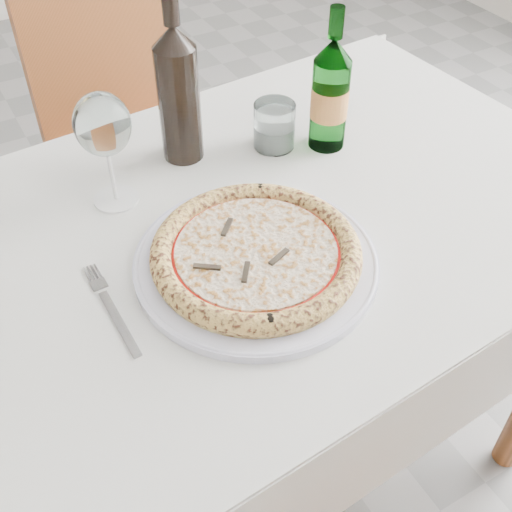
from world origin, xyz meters
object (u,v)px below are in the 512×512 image
(plate, at_px, (256,261))
(pizza, at_px, (256,253))
(wine_glass, at_px, (103,127))
(wine_bottle, at_px, (178,92))
(dining_table, at_px, (227,270))
(tumbler, at_px, (274,128))
(beer_bottle, at_px, (330,94))
(chair_far, at_px, (123,115))

(plate, bearing_deg, pizza, 160.64)
(pizza, bearing_deg, wine_glass, 116.60)
(pizza, xyz_separation_m, wine_bottle, (0.03, 0.32, 0.10))
(dining_table, height_order, tumbler, tumbler)
(pizza, bearing_deg, tumbler, 54.62)
(beer_bottle, bearing_deg, chair_far, 106.37)
(chair_far, relative_size, plate, 2.54)
(plate, bearing_deg, tumbler, 54.62)
(dining_table, relative_size, tumbler, 16.38)
(pizza, distance_m, tumbler, 0.32)
(tumbler, distance_m, beer_bottle, 0.12)
(dining_table, bearing_deg, wine_bottle, 82.73)
(dining_table, bearing_deg, pizza, -90.01)
(dining_table, relative_size, wine_glass, 7.03)
(beer_bottle, bearing_deg, tumbler, 153.36)
(dining_table, relative_size, beer_bottle, 5.37)
(dining_table, relative_size, wine_bottle, 4.69)
(dining_table, relative_size, plate, 3.81)
(pizza, bearing_deg, plate, -19.36)
(pizza, bearing_deg, dining_table, 89.99)
(chair_far, height_order, plate, chair_far)
(plate, distance_m, pizza, 0.02)
(plate, height_order, pizza, pizza)
(wine_glass, bearing_deg, pizza, -63.40)
(dining_table, height_order, chair_far, chair_far)
(dining_table, bearing_deg, tumbler, 41.06)
(chair_far, xyz_separation_m, beer_bottle, (0.19, -0.65, 0.33))
(dining_table, xyz_separation_m, wine_glass, (-0.13, 0.15, 0.24))
(dining_table, bearing_deg, chair_far, 83.75)
(plate, bearing_deg, wine_glass, 116.61)
(dining_table, bearing_deg, plate, -90.00)
(beer_bottle, bearing_deg, wine_glass, 175.13)
(dining_table, xyz_separation_m, pizza, (-0.00, -0.10, 0.12))
(dining_table, distance_m, beer_bottle, 0.36)
(dining_table, height_order, plate, plate)
(dining_table, relative_size, chair_far, 1.50)
(dining_table, xyz_separation_m, wine_bottle, (0.03, 0.22, 0.22))
(beer_bottle, bearing_deg, wine_bottle, 158.16)
(pizza, height_order, wine_glass, wine_glass)
(tumbler, bearing_deg, dining_table, -138.94)
(wine_glass, bearing_deg, wine_bottle, 22.64)
(wine_bottle, bearing_deg, beer_bottle, -21.84)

